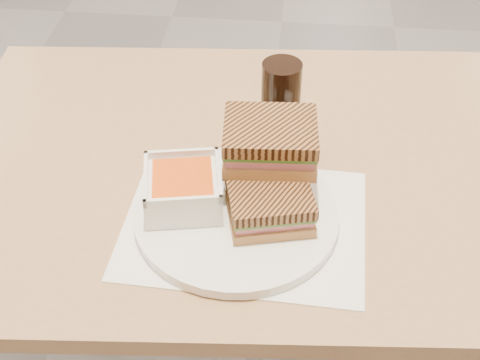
# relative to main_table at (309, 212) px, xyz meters

# --- Properties ---
(main_table) EXTENTS (1.25, 0.79, 0.75)m
(main_table) POSITION_rel_main_table_xyz_m (0.00, 0.00, 0.00)
(main_table) COLOR #A0764C
(main_table) RESTS_ON ground
(tray_liner) EXTENTS (0.36, 0.29, 0.00)m
(tray_liner) POSITION_rel_main_table_xyz_m (-0.10, -0.15, 0.11)
(tray_liner) COLOR white
(tray_liner) RESTS_ON main_table
(plate) EXTENTS (0.30, 0.30, 0.02)m
(plate) POSITION_rel_main_table_xyz_m (-0.11, -0.15, 0.12)
(plate) COLOR white
(plate) RESTS_ON tray_liner
(soup_bowl) EXTENTS (0.13, 0.13, 0.06)m
(soup_bowl) POSITION_rel_main_table_xyz_m (-0.19, -0.13, 0.16)
(soup_bowl) COLOR white
(soup_bowl) RESTS_ON plate
(panini_lower) EXTENTS (0.14, 0.12, 0.05)m
(panini_lower) POSITION_rel_main_table_xyz_m (-0.06, -0.15, 0.16)
(panini_lower) COLOR #B67C49
(panini_lower) RESTS_ON plate
(panini_upper) EXTENTS (0.14, 0.12, 0.06)m
(panini_upper) POSITION_rel_main_table_xyz_m (-0.07, -0.08, 0.21)
(panini_upper) COLOR #B67C49
(panini_upper) RESTS_ON panini_lower
(cola_glass) EXTENTS (0.06, 0.06, 0.14)m
(cola_glass) POSITION_rel_main_table_xyz_m (-0.06, 0.07, 0.18)
(cola_glass) COLOR black
(cola_glass) RESTS_ON main_table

